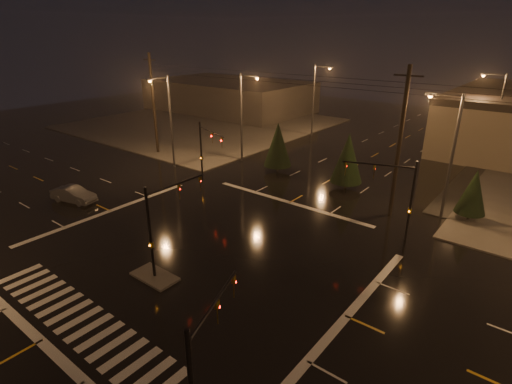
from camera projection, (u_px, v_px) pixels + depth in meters
ground at (201, 252)px, 27.63m from camera, size 140.00×140.00×0.00m
sidewalk_nw at (204, 123)px, 66.74m from camera, size 36.00×36.00×0.12m
median_island at (155, 276)px, 24.68m from camera, size 3.00×1.60×0.15m
crosswalk at (79, 320)px, 21.06m from camera, size 15.00×2.60×0.01m
stop_bar_near at (41, 341)px, 19.60m from camera, size 16.00×0.50×0.01m
stop_bar_far at (290, 202)px, 35.65m from camera, size 16.00×0.50×0.01m
commercial_block at (229, 96)px, 77.35m from camera, size 30.00×18.00×5.60m
signal_mast_median at (162, 218)px, 24.00m from camera, size 0.25×4.59×6.00m
signal_mast_ne at (397, 190)px, 28.16m from camera, size 4.84×1.86×6.00m
signal_mast_nw at (205, 146)px, 39.08m from camera, size 4.84×1.86×6.00m
signal_mast_se at (202, 368)px, 13.26m from camera, size 1.55×3.87×6.00m
streetlight_1 at (243, 112)px, 45.04m from camera, size 2.77×0.32×10.00m
streetlight_2 at (315, 96)px, 56.71m from camera, size 2.77×0.32×10.00m
streetlight_3 at (449, 149)px, 30.72m from camera, size 2.77×0.32×10.00m
streetlight_4 at (496, 111)px, 45.31m from camera, size 2.77×0.32×10.00m
streetlight_5 at (168, 116)px, 42.84m from camera, size 0.32×2.77×10.00m
utility_pole_0 at (154, 104)px, 48.22m from camera, size 2.20×0.32×12.00m
utility_pole_1 at (399, 143)px, 30.97m from camera, size 2.20×0.32×12.00m
conifer_0 at (473, 192)px, 31.32m from camera, size 2.31×2.31×4.32m
conifer_3 at (278, 144)px, 42.55m from camera, size 2.99×2.99×5.38m
conifer_4 at (348, 158)px, 37.82m from camera, size 3.05×3.05×5.46m
car_crossing at (73, 194)px, 35.55m from camera, size 4.48×2.54×1.40m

